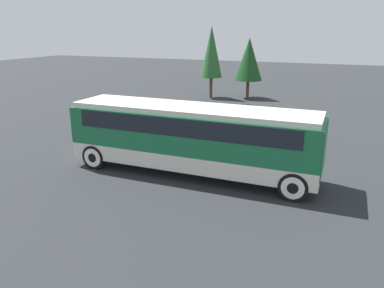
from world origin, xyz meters
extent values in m
plane|color=#26282B|center=(0.00, 0.00, 0.00)|extent=(120.00, 120.00, 0.00)
cube|color=silver|center=(0.00, 0.00, 0.83)|extent=(10.98, 2.56, 0.71)
cube|color=#19663D|center=(0.00, 0.00, 2.01)|extent=(10.98, 2.56, 1.65)
cube|color=black|center=(0.00, 0.00, 2.41)|extent=(9.67, 2.60, 0.74)
cube|color=beige|center=(0.00, 0.00, 2.94)|extent=(10.76, 2.36, 0.22)
cube|color=#19663D|center=(5.34, 0.00, 1.77)|extent=(0.36, 2.46, 1.88)
cylinder|color=black|center=(4.59, -1.17, 0.56)|extent=(1.12, 0.28, 1.12)
cylinder|color=silver|center=(4.59, -1.17, 0.56)|extent=(0.88, 0.30, 0.88)
cylinder|color=black|center=(4.59, -1.17, 0.56)|extent=(0.43, 0.32, 0.43)
cylinder|color=black|center=(4.59, 1.17, 0.56)|extent=(1.12, 0.28, 1.12)
cylinder|color=silver|center=(4.59, 1.17, 0.56)|extent=(0.88, 0.30, 0.88)
cylinder|color=black|center=(4.59, 1.17, 0.56)|extent=(0.43, 0.32, 0.43)
cylinder|color=black|center=(-4.42, -1.17, 0.56)|extent=(1.12, 0.28, 1.12)
cylinder|color=silver|center=(-4.42, -1.17, 0.56)|extent=(0.88, 0.30, 0.88)
cylinder|color=black|center=(-4.42, -1.17, 0.56)|extent=(0.43, 0.32, 0.43)
cylinder|color=black|center=(-4.42, 1.17, 0.56)|extent=(1.12, 0.28, 1.12)
cylinder|color=silver|center=(-4.42, 1.17, 0.56)|extent=(0.88, 0.30, 0.88)
cylinder|color=black|center=(-4.42, 1.17, 0.56)|extent=(0.43, 0.32, 0.43)
cube|color=#7A6B5B|center=(0.95, 8.40, 0.57)|extent=(4.10, 1.75, 0.68)
cube|color=black|center=(0.79, 8.40, 1.21)|extent=(2.13, 1.58, 0.59)
cylinder|color=black|center=(2.57, 7.62, 0.31)|extent=(0.61, 0.22, 0.61)
cylinder|color=black|center=(2.57, 7.62, 0.31)|extent=(0.23, 0.26, 0.23)
cylinder|color=black|center=(2.57, 9.19, 0.31)|extent=(0.61, 0.22, 0.61)
cylinder|color=black|center=(2.57, 9.19, 0.31)|extent=(0.23, 0.26, 0.23)
cylinder|color=black|center=(-0.67, 7.62, 0.31)|extent=(0.61, 0.22, 0.61)
cylinder|color=black|center=(-0.67, 7.62, 0.31)|extent=(0.23, 0.26, 0.23)
cylinder|color=black|center=(-0.67, 9.19, 0.31)|extent=(0.61, 0.22, 0.61)
cylinder|color=black|center=(-0.67, 9.19, 0.31)|extent=(0.23, 0.26, 0.23)
cube|color=maroon|center=(-4.18, 8.01, 0.55)|extent=(4.75, 1.78, 0.59)
cube|color=black|center=(-4.37, 8.01, 1.13)|extent=(2.47, 1.60, 0.55)
cylinder|color=black|center=(-2.29, 7.21, 0.34)|extent=(0.69, 0.22, 0.69)
cylinder|color=black|center=(-2.29, 7.21, 0.34)|extent=(0.26, 0.26, 0.26)
cylinder|color=black|center=(-2.29, 8.81, 0.34)|extent=(0.69, 0.22, 0.69)
cylinder|color=black|center=(-2.29, 8.81, 0.34)|extent=(0.26, 0.26, 0.26)
cylinder|color=black|center=(-6.08, 7.21, 0.34)|extent=(0.69, 0.22, 0.69)
cylinder|color=black|center=(-6.08, 7.21, 0.34)|extent=(0.26, 0.26, 0.26)
cylinder|color=black|center=(-6.08, 8.81, 0.34)|extent=(0.69, 0.22, 0.69)
cylinder|color=black|center=(-6.08, 8.81, 0.34)|extent=(0.26, 0.26, 0.26)
cylinder|color=brown|center=(-5.75, 18.66, 0.95)|extent=(0.28, 0.28, 1.91)
cone|color=#28602D|center=(-5.75, 18.66, 4.21)|extent=(2.00, 2.00, 4.61)
cylinder|color=brown|center=(-2.49, 19.72, 0.83)|extent=(0.28, 0.28, 1.66)
cone|color=#19471E|center=(-2.49, 19.72, 3.57)|extent=(2.52, 2.52, 3.81)
camera|label=1|loc=(6.00, -14.57, 6.24)|focal=35.00mm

